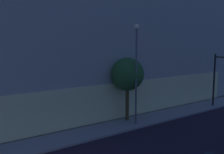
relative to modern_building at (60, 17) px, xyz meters
The scene contains 3 objects.
modern_building is the anchor object (origin of this frame).
street_lamp_sidewalk 18.30m from the modern_building, 93.49° to the right, with size 0.44×0.44×8.37m.
sidewalk_tree 17.39m from the modern_building, 93.26° to the right, with size 2.92×2.92×5.60m.
Camera 1 is at (-4.52, -9.73, 6.90)m, focal length 39.88 mm.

